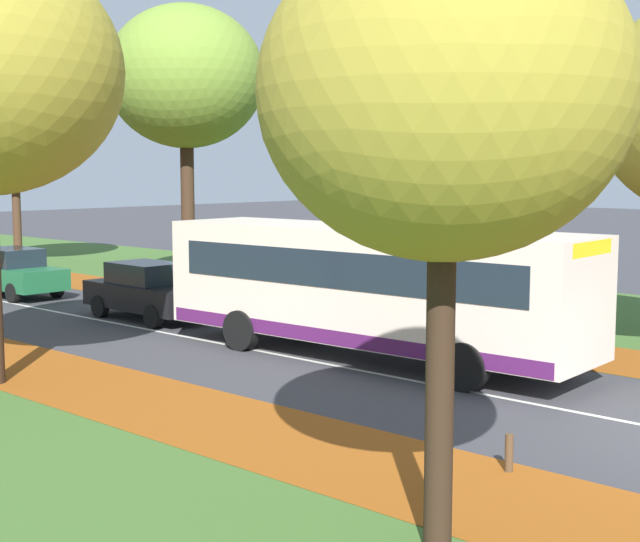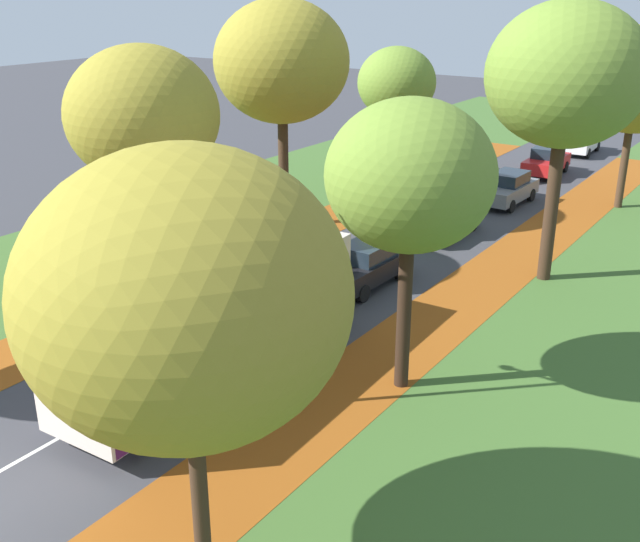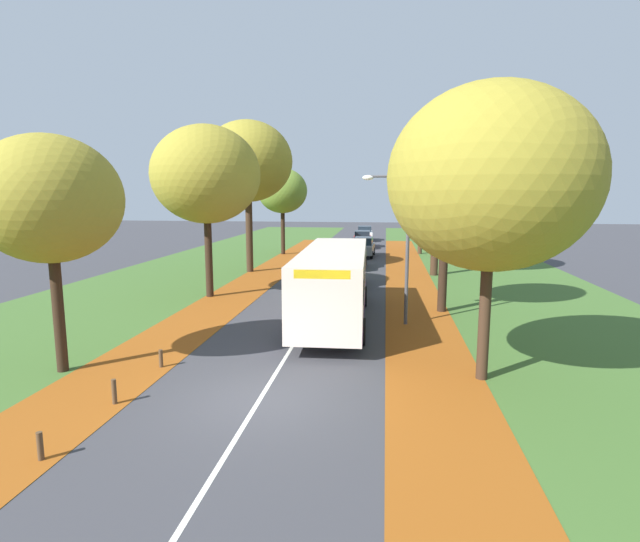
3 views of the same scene
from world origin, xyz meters
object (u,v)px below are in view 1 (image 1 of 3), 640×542
at_px(car_black_lead, 148,291).
at_px(car_green_following, 14,272).
at_px(tree_right_far, 13,125).
at_px(bus, 369,284).
at_px(tree_right_near, 409,108).
at_px(bollard_third, 509,453).
at_px(streetlamp_right, 441,191).
at_px(tree_right_mid, 186,78).
at_px(tree_left_nearest, 444,94).

height_order(car_black_lead, car_green_following, same).
distance_m(tree_right_far, bus, 25.05).
relative_size(tree_right_near, car_black_lead, 1.86).
distance_m(bollard_third, streetlamp_right, 10.08).
distance_m(tree_right_far, streetlamp_right, 24.51).
height_order(tree_right_mid, streetlamp_right, tree_right_mid).
bearing_deg(tree_right_far, tree_right_near, -91.17).
bearing_deg(streetlamp_right, bollard_third, -139.91).
relative_size(tree_left_nearest, car_black_lead, 1.62).
relative_size(tree_left_nearest, bollard_third, 12.49).
bearing_deg(car_black_lead, bollard_third, -107.92).
height_order(tree_right_near, streetlamp_right, tree_right_near).
distance_m(tree_right_mid, tree_right_far, 11.68).
height_order(streetlamp_right, car_black_lead, streetlamp_right).
height_order(tree_left_nearest, bollard_third, tree_left_nearest).
xyz_separation_m(bollard_third, bus, (4.64, 6.24, 1.43)).
distance_m(tree_right_near, bollard_third, 13.83).
height_order(tree_right_near, bus, tree_right_near).
relative_size(tree_right_far, bollard_third, 15.77).
bearing_deg(bus, tree_right_mid, 67.37).
xyz_separation_m(bus, car_green_following, (-0.19, 15.15, -0.89)).
bearing_deg(bollard_third, tree_left_nearest, -166.34).
bearing_deg(bus, streetlamp_right, -3.15).
relative_size(bus, car_green_following, 2.48).
bearing_deg(tree_right_near, bollard_third, -137.20).
bearing_deg(tree_right_near, car_green_following, 110.57).
distance_m(streetlamp_right, car_black_lead, 9.10).
xyz_separation_m(bus, car_black_lead, (-0.01, 8.07, -0.89)).
distance_m(bollard_third, bus, 7.91).
distance_m(bollard_third, car_black_lead, 15.05).
distance_m(tree_left_nearest, bus, 10.68).
distance_m(tree_left_nearest, bollard_third, 5.57).
bearing_deg(bus, bollard_third, -126.64).
xyz_separation_m(tree_right_near, tree_right_mid, (0.59, 10.17, 1.56)).
distance_m(tree_right_near, tree_right_far, 21.79).
relative_size(tree_right_near, car_green_following, 1.87).
xyz_separation_m(tree_right_near, streetlamp_right, (-2.02, -2.48, -2.19)).
height_order(tree_right_far, bus, tree_right_far).
relative_size(bollard_third, bus, 0.05).
height_order(streetlamp_right, car_green_following, streetlamp_right).
bearing_deg(tree_left_nearest, car_black_lead, 63.72).
bearing_deg(tree_right_far, bus, -101.86).
distance_m(tree_right_mid, streetlamp_right, 13.45).
xyz_separation_m(tree_left_nearest, bollard_third, (2.77, 0.67, -4.79)).
bearing_deg(tree_right_near, tree_right_far, 88.83).
bearing_deg(bollard_third, tree_right_mid, 62.27).
bearing_deg(tree_right_near, tree_left_nearest, -142.45).
distance_m(tree_right_far, bollard_third, 32.42).
relative_size(tree_right_far, bus, 0.83).
xyz_separation_m(tree_right_mid, bus, (-5.21, -12.51, -5.78)).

